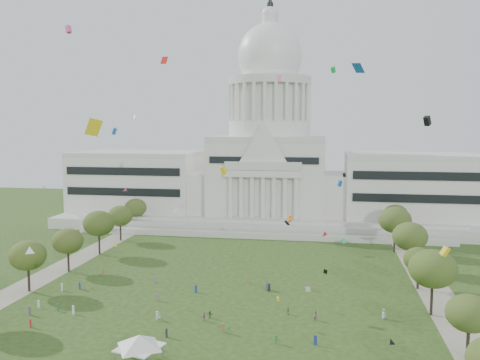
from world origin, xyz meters
TOP-DOWN VIEW (x-y plane):
  - ground at (0.00, 0.00)m, footprint 400.00×400.00m
  - capitol at (0.00, 113.59)m, footprint 160.00×64.50m
  - path_left at (-48.00, 30.00)m, footprint 8.00×160.00m
  - path_right at (48.00, 30.00)m, footprint 8.00×160.00m
  - row_tree_r_1 at (46.22, -1.75)m, footprint 7.58×7.58m
  - row_tree_l_2 at (-45.04, 17.30)m, footprint 8.42×8.42m
  - row_tree_r_2 at (44.17, 17.44)m, footprint 9.55×9.55m
  - row_tree_l_3 at (-44.09, 33.92)m, footprint 8.12×8.12m
  - row_tree_r_3 at (44.40, 34.48)m, footprint 7.01×7.01m
  - row_tree_l_4 at (-44.08, 52.42)m, footprint 9.29×9.29m
  - row_tree_r_4 at (44.76, 50.04)m, footprint 9.19×9.19m
  - row_tree_l_5 at (-45.22, 71.01)m, footprint 8.33×8.33m
  - row_tree_r_5 at (43.49, 70.19)m, footprint 9.82×9.82m
  - row_tree_l_6 at (-46.87, 89.14)m, footprint 8.19×8.19m
  - row_tree_r_6 at (45.96, 88.13)m, footprint 8.42×8.42m
  - event_tent at (-6.54, -12.79)m, footprint 10.74×10.74m
  - person_0 at (34.46, 13.74)m, footprint 1.20×1.15m
  - person_2 at (21.18, 10.52)m, footprint 1.10×1.03m
  - person_3 at (5.33, 1.13)m, footprint 0.70×1.06m
  - person_4 at (-0.62, 6.60)m, footprint 0.55×0.98m
  - person_5 at (0.18, 8.29)m, footprint 1.51×1.14m
  - person_7 at (-9.16, -10.97)m, footprint 0.76×0.79m
  - person_8 at (-9.28, 5.16)m, footprint 0.76×0.48m
  - person_9 at (14.46, -1.58)m, footprint 1.26×1.09m
  - person_10 at (15.47, 12.84)m, footprint 0.59×0.94m
  - distant_crowd at (-12.01, 14.46)m, footprint 59.56×39.70m
  - kite_swarm at (0.07, 5.25)m, footprint 84.07×98.01m

SIDE VIEW (x-z plane):
  - ground at x=0.00m, z-range 0.00..0.00m
  - path_left at x=-48.00m, z-range 0.00..0.04m
  - path_right at x=48.00m, z-range 0.00..0.04m
  - person_3 at x=5.33m, z-range 0.00..1.50m
  - person_10 at x=15.47m, z-range 0.00..1.51m
  - person_5 at x=0.18m, z-range 0.00..1.52m
  - person_8 at x=-9.28m, z-range 0.00..1.55m
  - person_4 at x=-0.62m, z-range 0.00..1.66m
  - distant_crowd at x=-12.01m, z-range -0.07..1.76m
  - person_9 at x=14.46m, z-range 0.00..1.74m
  - person_7 at x=-9.16m, z-range 0.00..1.74m
  - person_2 at x=21.18m, z-range 0.00..1.93m
  - person_0 at x=34.46m, z-range 0.00..2.07m
  - event_tent at x=-6.54m, z-range 1.35..6.27m
  - row_tree_r_3 at x=44.40m, z-range 2.09..12.07m
  - row_tree_r_1 at x=46.22m, z-range 2.27..13.04m
  - row_tree_l_3 at x=-44.09m, z-range 2.43..13.98m
  - row_tree_l_6 at x=-46.87m, z-range 2.45..14.09m
  - row_tree_l_5 at x=-45.22m, z-range 2.49..14.34m
  - row_tree_r_6 at x=45.96m, z-range 2.52..14.49m
  - row_tree_l_2 at x=-45.04m, z-range 2.52..14.49m
  - row_tree_r_4 at x=44.76m, z-range 2.76..15.82m
  - row_tree_l_4 at x=-44.08m, z-range 2.79..16.00m
  - row_tree_r_2 at x=44.17m, z-range 2.87..16.45m
  - row_tree_r_5 at x=43.49m, z-range 2.95..16.91m
  - capitol at x=0.00m, z-range -23.35..67.95m
  - kite_swarm at x=0.07m, z-range 0.76..51.97m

